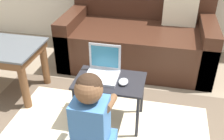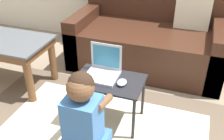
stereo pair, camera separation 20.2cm
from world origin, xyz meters
The scene contains 8 objects.
ground_plane centered at (0.00, 0.00, 0.00)m, with size 16.00×16.00×0.00m, color #7F705B.
area_rug centered at (-0.01, -0.13, 0.00)m, with size 2.24×1.45×0.01m.
couch centered at (0.07, 1.17, 0.31)m, with size 1.61×0.89×0.89m.
coffee_table centered at (-1.19, 0.29, 0.41)m, with size 0.96×0.51×0.49m.
laptop_desk centered at (-0.01, 0.08, 0.35)m, with size 0.54×0.35×0.40m.
laptop centered at (-0.08, 0.12, 0.44)m, with size 0.26×0.23×0.24m.
computer_mouse centered at (0.10, 0.05, 0.42)m, with size 0.07×0.10×0.03m.
person_seated centered at (-0.05, -0.34, 0.31)m, with size 0.30×0.38×0.70m.
Camera 2 is at (0.56, -1.51, 1.51)m, focal length 42.00 mm.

